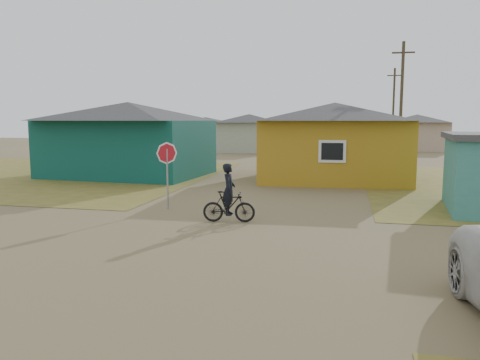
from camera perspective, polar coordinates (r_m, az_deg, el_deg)
name	(u,v)px	position (r m, az deg, el deg)	size (l,w,h in m)	color
ground	(207,251)	(11.00, -4.05, -8.68)	(120.00, 120.00, 0.00)	olive
grass_nw	(36,174)	(28.90, -23.58, 0.70)	(20.00, 18.00, 0.00)	olive
house_teal	(129,138)	(26.32, -13.41, 5.00)	(8.93, 7.08, 4.00)	#0B3F37
house_yellow	(334,140)	(24.14, 11.40, 4.74)	(7.72, 6.76, 3.90)	#A97F1A
house_pale_west	(249,132)	(45.05, 1.12, 5.83)	(7.04, 6.15, 3.60)	#9DA68F
house_beige_east	(416,132)	(50.60, 20.70, 5.52)	(6.95, 6.05, 3.60)	tan
house_pale_north	(206,130)	(58.67, -4.21, 6.05)	(6.28, 5.81, 3.40)	#9DA68F
utility_pole_near	(401,103)	(32.32, 19.05, 8.89)	(1.40, 0.20, 8.00)	#413727
utility_pole_far	(393,109)	(48.33, 18.19, 8.27)	(1.40, 0.20, 8.00)	#413727
stop_sign	(167,160)	(15.98, -8.89, 2.47)	(0.71, 0.33, 2.30)	gray
cyclist	(229,201)	(13.90, -1.36, -2.56)	(1.60, 0.66, 1.76)	black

